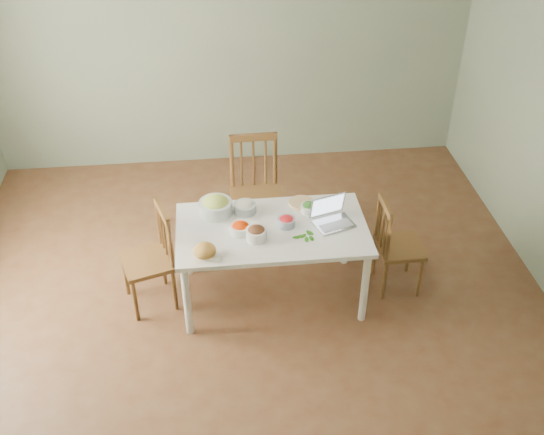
{
  "coord_description": "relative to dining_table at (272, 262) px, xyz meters",
  "views": [
    {
      "loc": [
        -0.24,
        -3.84,
        3.69
      ],
      "look_at": [
        0.2,
        0.17,
        0.8
      ],
      "focal_mm": 42.31,
      "sensor_mm": 36.0,
      "label": 1
    }
  ],
  "objects": [
    {
      "name": "bowl_squash",
      "position": [
        -0.43,
        0.24,
        0.43
      ],
      "size": [
        0.32,
        0.32,
        0.15
      ],
      "primitive_type": null,
      "rotation": [
        0.0,
        0.0,
        -0.22
      ],
      "color": "#D2D865",
      "rests_on": "dining_table"
    },
    {
      "name": "chair_left",
      "position": [
        -1.01,
        0.03,
        0.1
      ],
      "size": [
        0.48,
        0.49,
        0.9
      ],
      "primitive_type": null,
      "rotation": [
        0.0,
        0.0,
        -1.27
      ],
      "color": "#482F1A",
      "rests_on": "floor"
    },
    {
      "name": "bread_boule",
      "position": [
        -0.53,
        -0.3,
        0.41
      ],
      "size": [
        0.22,
        0.22,
        0.11
      ],
      "primitive_type": "ellipsoid",
      "rotation": [
        0.0,
        0.0,
        -0.38
      ],
      "color": "#C48C3D",
      "rests_on": "dining_table"
    },
    {
      "name": "basil_bunch",
      "position": [
        0.23,
        -0.14,
        0.36
      ],
      "size": [
        0.19,
        0.19,
        0.02
      ],
      "primitive_type": null,
      "color": "#124909",
      "rests_on": "dining_table"
    },
    {
      "name": "bowl_onion",
      "position": [
        -0.19,
        0.24,
        0.4
      ],
      "size": [
        0.2,
        0.2,
        0.1
      ],
      "primitive_type": null,
      "rotation": [
        0.0,
        0.0,
        -0.1
      ],
      "color": "white",
      "rests_on": "dining_table"
    },
    {
      "name": "wall_back",
      "position": [
        -0.2,
        2.33,
        1.0
      ],
      "size": [
        5.0,
        0.0,
        2.7
      ],
      "primitive_type": "cube",
      "color": "gray",
      "rests_on": "ground"
    },
    {
      "name": "bowl_carrot",
      "position": [
        -0.25,
        -0.04,
        0.4
      ],
      "size": [
        0.21,
        0.21,
        0.09
      ],
      "primitive_type": null,
      "rotation": [
        0.0,
        0.0,
        -0.38
      ],
      "color": "#F53900",
      "rests_on": "dining_table"
    },
    {
      "name": "chair_right",
      "position": [
        1.07,
        0.02,
        0.08
      ],
      "size": [
        0.36,
        0.38,
        0.86
      ],
      "primitive_type": null,
      "rotation": [
        0.0,
        0.0,
        1.58
      ],
      "color": "#482F1A",
      "rests_on": "floor"
    },
    {
      "name": "laptop",
      "position": [
        0.49,
        -0.01,
        0.46
      ],
      "size": [
        0.36,
        0.32,
        0.21
      ],
      "primitive_type": null,
      "rotation": [
        0.0,
        0.0,
        0.3
      ],
      "color": "silver",
      "rests_on": "dining_table"
    },
    {
      "name": "dining_table",
      "position": [
        0.0,
        0.0,
        0.0
      ],
      "size": [
        1.5,
        0.84,
        0.7
      ],
      "primitive_type": null,
      "color": "white",
      "rests_on": "floor"
    },
    {
      "name": "floor",
      "position": [
        -0.2,
        -0.17,
        -0.35
      ],
      "size": [
        5.0,
        5.0,
        0.0
      ],
      "primitive_type": "cube",
      "color": "#522C18",
      "rests_on": "ground"
    },
    {
      "name": "butter_stick",
      "position": [
        -0.48,
        -0.35,
        0.37
      ],
      "size": [
        0.13,
        0.07,
        0.03
      ],
      "primitive_type": "cube",
      "rotation": [
        0.0,
        0.0,
        -0.34
      ],
      "color": "beige",
      "rests_on": "dining_table"
    },
    {
      "name": "bowl_redpep",
      "position": [
        0.12,
        0.02,
        0.39
      ],
      "size": [
        0.18,
        0.18,
        0.08
      ],
      "primitive_type": null,
      "rotation": [
        0.0,
        0.0,
        -0.34
      ],
      "color": "red",
      "rests_on": "dining_table"
    },
    {
      "name": "chair_far",
      "position": [
        -0.06,
        0.75,
        0.16
      ],
      "size": [
        0.47,
        0.45,
        1.03
      ],
      "primitive_type": null,
      "rotation": [
        0.0,
        0.0,
        0.03
      ],
      "color": "#482F1A",
      "rests_on": "floor"
    },
    {
      "name": "flatbread",
      "position": [
        0.28,
        0.31,
        0.36
      ],
      "size": [
        0.25,
        0.25,
        0.02
      ],
      "primitive_type": "cylinder",
      "rotation": [
        0.0,
        0.0,
        -0.19
      ],
      "color": "#DBB584",
      "rests_on": "dining_table"
    },
    {
      "name": "bowl_broccoli",
      "position": [
        0.32,
        0.19,
        0.39
      ],
      "size": [
        0.17,
        0.17,
        0.08
      ],
      "primitive_type": null,
      "rotation": [
        0.0,
        0.0,
        -0.27
      ],
      "color": "#0F4F14",
      "rests_on": "dining_table"
    },
    {
      "name": "bowl_mushroom",
      "position": [
        -0.13,
        -0.13,
        0.41
      ],
      "size": [
        0.21,
        0.21,
        0.11
      ],
      "primitive_type": null,
      "rotation": [
        0.0,
        0.0,
        -0.32
      ],
      "color": "#3F1D0C",
      "rests_on": "dining_table"
    }
  ]
}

